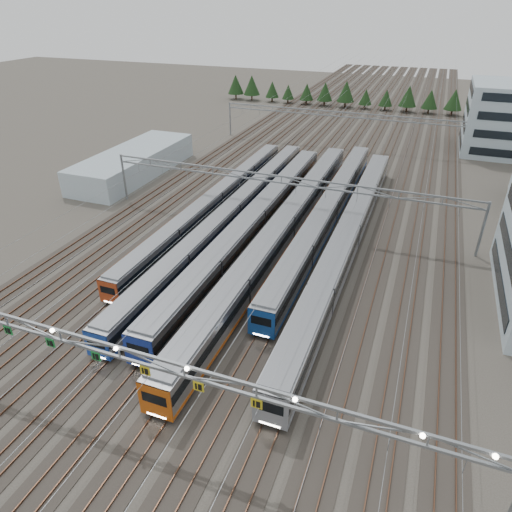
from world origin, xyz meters
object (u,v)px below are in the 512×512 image
(gantry_mid, at_px, (281,185))
(train_b, at_px, (232,213))
(train_d, at_px, (284,227))
(gantry_near, at_px, (118,355))
(west_shed, at_px, (134,163))
(train_e, at_px, (328,211))
(gantry_far, at_px, (342,118))
(train_c, at_px, (255,221))
(train_f, at_px, (348,236))
(train_a, at_px, (215,201))

(gantry_mid, bearing_deg, train_b, -155.81)
(train_d, bearing_deg, gantry_near, -93.77)
(train_d, relative_size, gantry_near, 1.22)
(train_d, height_order, west_shed, west_shed)
(west_shed, bearing_deg, train_e, -12.16)
(gantry_mid, xyz_separation_m, gantry_far, (0.00, 45.00, 0.00))
(train_e, bearing_deg, train_b, -156.81)
(train_c, height_order, train_f, train_c)
(gantry_far, bearing_deg, train_e, -80.92)
(train_b, height_order, gantry_near, gantry_near)
(train_a, bearing_deg, train_c, -31.88)
(train_a, relative_size, train_b, 0.87)
(train_b, distance_m, gantry_mid, 8.59)
(train_c, height_order, train_d, train_c)
(train_c, height_order, gantry_near, gantry_near)
(gantry_near, bearing_deg, train_a, 105.38)
(train_a, xyz_separation_m, gantry_mid, (11.25, -0.61, 4.42))
(train_e, relative_size, gantry_mid, 1.06)
(train_c, xyz_separation_m, gantry_far, (2.25, 49.99, 4.07))
(train_d, distance_m, train_f, 9.02)
(gantry_mid, bearing_deg, train_a, 176.91)
(train_d, bearing_deg, train_f, 4.14)
(gantry_mid, xyz_separation_m, west_shed, (-34.01, 11.54, -4.05))
(train_c, relative_size, gantry_mid, 1.07)
(west_shed, bearing_deg, train_f, -19.68)
(train_c, distance_m, train_f, 13.50)
(west_shed, bearing_deg, train_a, -25.65)
(gantry_near, bearing_deg, train_c, 93.59)
(train_c, relative_size, train_d, 0.88)
(train_b, distance_m, train_f, 18.07)
(train_d, height_order, gantry_near, gantry_near)
(gantry_far, relative_size, west_shed, 1.88)
(train_f, xyz_separation_m, gantry_near, (-11.30, -35.47, 4.83))
(train_d, distance_m, gantry_near, 35.22)
(train_e, height_order, train_f, train_f)
(train_a, bearing_deg, train_f, -13.15)
(train_e, bearing_deg, west_shed, 167.84)
(train_a, distance_m, west_shed, 25.25)
(gantry_mid, height_order, gantry_far, same)
(west_shed, bearing_deg, train_b, -28.12)
(train_f, xyz_separation_m, gantry_far, (-11.25, 49.65, 4.13))
(train_f, distance_m, gantry_near, 37.53)
(train_c, bearing_deg, gantry_mid, 65.73)
(train_b, bearing_deg, west_shed, 151.88)
(train_f, relative_size, west_shed, 2.17)
(train_d, xyz_separation_m, gantry_mid, (-2.25, 5.30, 4.11))
(gantry_near, relative_size, gantry_far, 1.00)
(train_d, distance_m, west_shed, 39.98)
(gantry_near, height_order, gantry_mid, gantry_near)
(train_e, xyz_separation_m, gantry_near, (-6.80, -42.87, 4.92))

